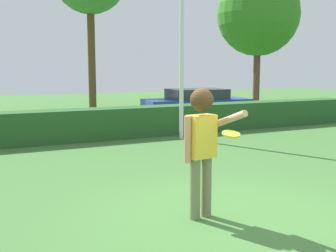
{
  "coord_description": "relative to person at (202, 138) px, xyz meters",
  "views": [
    {
      "loc": [
        -3.28,
        -4.57,
        2.02
      ],
      "look_at": [
        -0.38,
        1.22,
        1.15
      ],
      "focal_mm": 45.08,
      "sensor_mm": 36.0,
      "label": 1
    }
  ],
  "objects": [
    {
      "name": "ground_plane",
      "position": [
        0.38,
        -0.2,
        -1.11
      ],
      "size": [
        60.0,
        60.0,
        0.0
      ],
      "primitive_type": "plane",
      "color": "#427236"
    },
    {
      "name": "hedge_row",
      "position": [
        0.38,
        7.0,
        -0.67
      ],
      "size": [
        20.01,
        0.9,
        0.9
      ],
      "primitive_type": "cube",
      "color": "#295828",
      "rests_on": "ground"
    },
    {
      "name": "parked_car_blue",
      "position": [
        5.65,
        9.73,
        -0.43
      ],
      "size": [
        4.37,
        2.2,
        1.25
      ],
      "color": "#263FA5",
      "rests_on": "ground"
    },
    {
      "name": "lamppost",
      "position": [
        2.92,
        5.97,
        2.79
      ],
      "size": [
        0.24,
        0.24,
        7.16
      ],
      "color": "silver",
      "rests_on": "ground"
    },
    {
      "name": "frisbee",
      "position": [
        0.09,
        -0.54,
        0.12
      ],
      "size": [
        0.23,
        0.23,
        0.07
      ],
      "color": "yellow"
    },
    {
      "name": "willow_tree",
      "position": [
        11.05,
        12.82,
        3.65
      ],
      "size": [
        4.17,
        4.17,
        6.87
      ],
      "color": "brown",
      "rests_on": "ground"
    },
    {
      "name": "person",
      "position": [
        0.0,
        0.0,
        0.0
      ],
      "size": [
        0.64,
        0.71,
        1.78
      ],
      "color": "#787654",
      "rests_on": "ground"
    }
  ]
}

